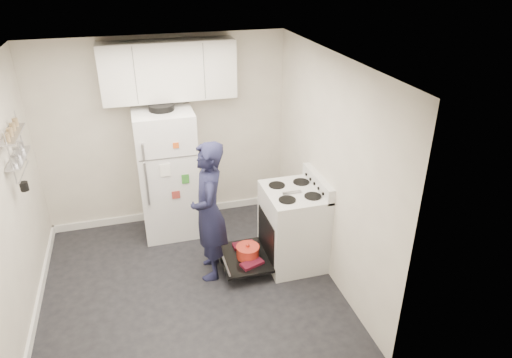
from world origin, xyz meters
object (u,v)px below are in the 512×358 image
object	(u,v)px
refrigerator	(168,173)
open_oven_door	(245,255)
electric_range	(292,227)
person	(209,212)

from	to	relation	value
refrigerator	open_oven_door	bearing A→B (deg)	-56.46
electric_range	refrigerator	world-z (taller)	refrigerator
electric_range	person	world-z (taller)	person
electric_range	refrigerator	bearing A→B (deg)	139.82
refrigerator	electric_range	bearing A→B (deg)	-40.18
electric_range	open_oven_door	distance (m)	0.64
open_oven_door	person	bearing A→B (deg)	173.78
open_oven_door	person	xyz separation A→B (m)	(-0.40, 0.04, 0.63)
refrigerator	person	bearing A→B (deg)	-72.49
electric_range	person	bearing A→B (deg)	177.68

